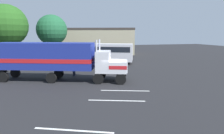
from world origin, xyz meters
TOP-DOWN VIEW (x-y plane):
  - ground_plane at (0.00, 0.00)m, footprint 120.00×120.00m
  - lane_stripe_near at (0.38, -3.50)m, footprint 4.23×1.52m
  - lane_stripe_mid at (-1.09, -5.73)m, footprint 4.22×1.55m
  - lane_stripe_far at (-4.60, -9.43)m, footprint 4.14×1.80m
  - semi_truck at (-5.74, 2.02)m, footprint 14.17×7.11m
  - person_bystander at (-3.70, 3.80)m, footprint 0.37×0.47m
  - parked_bus at (1.35, 12.44)m, footprint 11.11×6.72m
  - tree_left at (-14.00, 17.41)m, footprint 7.07×7.07m
  - tree_center at (-6.82, 21.71)m, footprint 6.16×6.16m
  - building_backdrop at (2.66, 28.44)m, footprint 21.90×12.73m

SIDE VIEW (x-z plane):
  - ground_plane at x=0.00m, z-range 0.00..0.00m
  - lane_stripe_near at x=0.38m, z-range 0.00..0.01m
  - lane_stripe_mid at x=-1.09m, z-range 0.00..0.01m
  - lane_stripe_far at x=-4.60m, z-range 0.00..0.01m
  - person_bystander at x=-3.70m, z-range 0.08..1.71m
  - parked_bus at x=1.35m, z-range 0.37..3.77m
  - semi_truck at x=-5.74m, z-range 0.27..4.77m
  - building_backdrop at x=2.66m, z-range 0.22..6.67m
  - tree_center at x=-6.82m, z-range 1.36..10.26m
  - tree_left at x=-14.00m, z-range 1.48..11.53m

